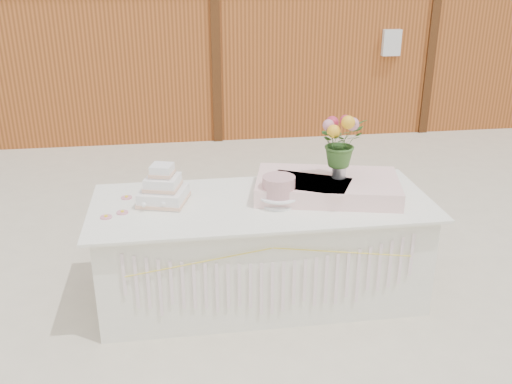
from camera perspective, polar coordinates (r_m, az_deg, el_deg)
ground at (r=4.39m, az=0.57°, el=-10.23°), size 80.00×80.00×0.00m
barn at (r=9.69m, az=-5.15°, el=18.16°), size 12.60×4.60×3.30m
cake_table at (r=4.19m, az=0.60°, el=-5.79°), size 2.40×1.00×0.77m
wedding_cake at (r=4.02m, az=-9.26°, el=0.21°), size 0.39×0.39×0.28m
pink_cake_stand at (r=3.93m, az=2.28°, el=0.29°), size 0.29×0.29×0.21m
satin_runner at (r=4.15m, az=7.14°, el=0.56°), size 1.12×0.80×0.13m
flower_vase at (r=4.13m, az=8.32°, el=2.37°), size 0.10×0.10×0.14m
bouquet at (r=4.05m, az=8.51°, el=5.63°), size 0.39×0.37×0.35m
loose_flowers at (r=4.06m, az=-13.70°, el=-1.24°), size 0.29×0.41×0.02m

